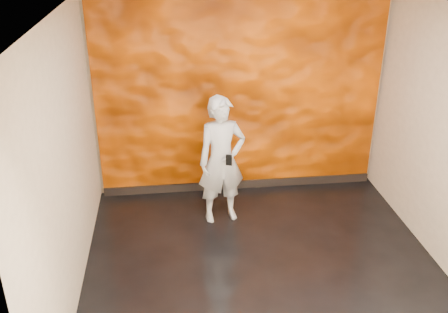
% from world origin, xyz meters
% --- Properties ---
extents(room, '(4.02, 4.02, 2.81)m').
position_xyz_m(room, '(0.00, 0.00, 1.40)').
color(room, black).
rests_on(room, ground).
extents(feature_wall, '(3.90, 0.06, 2.75)m').
position_xyz_m(feature_wall, '(0.00, 1.96, 1.38)').
color(feature_wall, '#EE5D00').
rests_on(feature_wall, ground).
extents(baseboard, '(3.90, 0.04, 0.12)m').
position_xyz_m(baseboard, '(0.00, 1.92, 0.06)').
color(baseboard, black).
rests_on(baseboard, ground).
extents(man, '(0.67, 0.50, 1.67)m').
position_xyz_m(man, '(-0.34, 1.15, 0.84)').
color(man, '#8E919C').
rests_on(man, ground).
extents(phone, '(0.08, 0.04, 0.14)m').
position_xyz_m(phone, '(-0.28, 0.93, 0.94)').
color(phone, black).
rests_on(phone, man).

